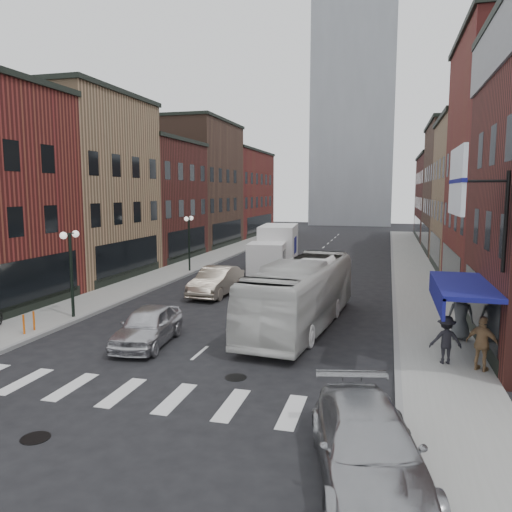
{
  "coord_description": "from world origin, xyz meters",
  "views": [
    {
      "loc": [
        6.54,
        -15.59,
        5.9
      ],
      "look_at": [
        0.42,
        7.48,
        2.8
      ],
      "focal_mm": 35.0,
      "sensor_mm": 36.0,
      "label": 1
    }
  ],
  "objects_px": {
    "sedan_left_far": "(216,281)",
    "ped_right_c": "(461,315)",
    "billboard_sign": "(460,183)",
    "box_truck": "(275,251)",
    "ped_right_b": "(483,344)",
    "streetlamp_far": "(189,233)",
    "sedan_left_near": "(148,326)",
    "bike_rack": "(29,322)",
    "transit_bus": "(301,294)",
    "streetlamp_near": "(71,257)",
    "curb_car": "(368,446)",
    "ped_right_a": "(446,340)"
  },
  "relations": [
    {
      "from": "sedan_left_far",
      "to": "ped_right_c",
      "type": "xyz_separation_m",
      "value": [
        12.22,
        -6.14,
        0.33
      ]
    },
    {
      "from": "billboard_sign",
      "to": "box_truck",
      "type": "xyz_separation_m",
      "value": [
        -9.72,
        18.19,
        -4.42
      ]
    },
    {
      "from": "ped_right_c",
      "to": "ped_right_b",
      "type": "bearing_deg",
      "value": 93.43
    },
    {
      "from": "streetlamp_far",
      "to": "billboard_sign",
      "type": "bearing_deg",
      "value": -47.59
    },
    {
      "from": "ped_right_b",
      "to": "sedan_left_near",
      "type": "bearing_deg",
      "value": 29.72
    },
    {
      "from": "streetlamp_far",
      "to": "bike_rack",
      "type": "xyz_separation_m",
      "value": [
        -0.2,
        -16.7,
        -2.36
      ]
    },
    {
      "from": "box_truck",
      "to": "transit_bus",
      "type": "xyz_separation_m",
      "value": [
        4.12,
        -13.18,
        -0.24
      ]
    },
    {
      "from": "sedan_left_far",
      "to": "ped_right_c",
      "type": "bearing_deg",
      "value": -23.51
    },
    {
      "from": "streetlamp_far",
      "to": "box_truck",
      "type": "relative_size",
      "value": 0.5
    },
    {
      "from": "billboard_sign",
      "to": "bike_rack",
      "type": "bearing_deg",
      "value": 177.17
    },
    {
      "from": "streetlamp_near",
      "to": "curb_car",
      "type": "xyz_separation_m",
      "value": [
        13.69,
        -9.76,
        -2.17
      ]
    },
    {
      "from": "ped_right_c",
      "to": "ped_right_a",
      "type": "bearing_deg",
      "value": 74.62
    },
    {
      "from": "streetlamp_far",
      "to": "box_truck",
      "type": "height_order",
      "value": "streetlamp_far"
    },
    {
      "from": "billboard_sign",
      "to": "ped_right_b",
      "type": "bearing_deg",
      "value": 36.71
    },
    {
      "from": "billboard_sign",
      "to": "sedan_left_far",
      "type": "xyz_separation_m",
      "value": [
        -11.42,
        10.41,
        -5.33
      ]
    },
    {
      "from": "sedan_left_far",
      "to": "ped_right_a",
      "type": "distance_m",
      "value": 14.64
    },
    {
      "from": "box_truck",
      "to": "sedan_left_far",
      "type": "xyz_separation_m",
      "value": [
        -1.7,
        -7.78,
        -0.91
      ]
    },
    {
      "from": "bike_rack",
      "to": "box_truck",
      "type": "distance_m",
      "value": 18.59
    },
    {
      "from": "transit_bus",
      "to": "ped_right_c",
      "type": "bearing_deg",
      "value": -0.72
    },
    {
      "from": "box_truck",
      "to": "ped_right_a",
      "type": "distance_m",
      "value": 19.57
    },
    {
      "from": "streetlamp_far",
      "to": "curb_car",
      "type": "relative_size",
      "value": 0.8
    },
    {
      "from": "billboard_sign",
      "to": "ped_right_c",
      "type": "xyz_separation_m",
      "value": [
        0.81,
        4.27,
        -5.0
      ]
    },
    {
      "from": "streetlamp_near",
      "to": "sedan_left_near",
      "type": "bearing_deg",
      "value": -26.51
    },
    {
      "from": "box_truck",
      "to": "streetlamp_far",
      "type": "bearing_deg",
      "value": -179.59
    },
    {
      "from": "sedan_left_near",
      "to": "streetlamp_far",
      "type": "bearing_deg",
      "value": 101.45
    },
    {
      "from": "transit_bus",
      "to": "box_truck",
      "type": "bearing_deg",
      "value": 113.25
    },
    {
      "from": "ped_right_a",
      "to": "ped_right_b",
      "type": "bearing_deg",
      "value": 148.89
    },
    {
      "from": "curb_car",
      "to": "bike_rack",
      "type": "bearing_deg",
      "value": 140.76
    },
    {
      "from": "ped_right_a",
      "to": "ped_right_b",
      "type": "xyz_separation_m",
      "value": [
        1.06,
        -0.44,
        0.08
      ]
    },
    {
      "from": "transit_bus",
      "to": "streetlamp_near",
      "type": "bearing_deg",
      "value": -165.81
    },
    {
      "from": "bike_rack",
      "to": "transit_bus",
      "type": "height_order",
      "value": "transit_bus"
    },
    {
      "from": "transit_bus",
      "to": "ped_right_c",
      "type": "xyz_separation_m",
      "value": [
        6.41,
        -0.74,
        -0.34
      ]
    },
    {
      "from": "sedan_left_near",
      "to": "ped_right_c",
      "type": "height_order",
      "value": "ped_right_c"
    },
    {
      "from": "billboard_sign",
      "to": "streetlamp_far",
      "type": "xyz_separation_m",
      "value": [
        -15.99,
        17.5,
        -3.22
      ]
    },
    {
      "from": "bike_rack",
      "to": "ped_right_b",
      "type": "distance_m",
      "value": 17.21
    },
    {
      "from": "ped_right_b",
      "to": "streetlamp_far",
      "type": "bearing_deg",
      "value": -13.86
    },
    {
      "from": "box_truck",
      "to": "transit_bus",
      "type": "relative_size",
      "value": 0.77
    },
    {
      "from": "transit_bus",
      "to": "curb_car",
      "type": "xyz_separation_m",
      "value": [
        3.3,
        -11.27,
        -0.73
      ]
    },
    {
      "from": "bike_rack",
      "to": "ped_right_a",
      "type": "distance_m",
      "value": 16.15
    },
    {
      "from": "transit_bus",
      "to": "sedan_left_far",
      "type": "bearing_deg",
      "value": 143.04
    },
    {
      "from": "sedan_left_near",
      "to": "ped_right_c",
      "type": "distance_m",
      "value": 12.17
    },
    {
      "from": "billboard_sign",
      "to": "bike_rack",
      "type": "xyz_separation_m",
      "value": [
        -16.19,
        0.8,
        -5.58
      ]
    },
    {
      "from": "sedan_left_near",
      "to": "ped_right_b",
      "type": "bearing_deg",
      "value": -6.65
    },
    {
      "from": "transit_bus",
      "to": "ped_right_b",
      "type": "bearing_deg",
      "value": -26.9
    },
    {
      "from": "billboard_sign",
      "to": "box_truck",
      "type": "height_order",
      "value": "billboard_sign"
    },
    {
      "from": "bike_rack",
      "to": "ped_right_a",
      "type": "xyz_separation_m",
      "value": [
        16.14,
        0.4,
        0.42
      ]
    },
    {
      "from": "streetlamp_far",
      "to": "sedan_left_far",
      "type": "xyz_separation_m",
      "value": [
        4.57,
        -7.09,
        -2.11
      ]
    },
    {
      "from": "streetlamp_near",
      "to": "streetlamp_far",
      "type": "relative_size",
      "value": 1.0
    },
    {
      "from": "sedan_left_far",
      "to": "streetlamp_far",
      "type": "bearing_deg",
      "value": 125.97
    },
    {
      "from": "billboard_sign",
      "to": "streetlamp_far",
      "type": "relative_size",
      "value": 0.9
    }
  ]
}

